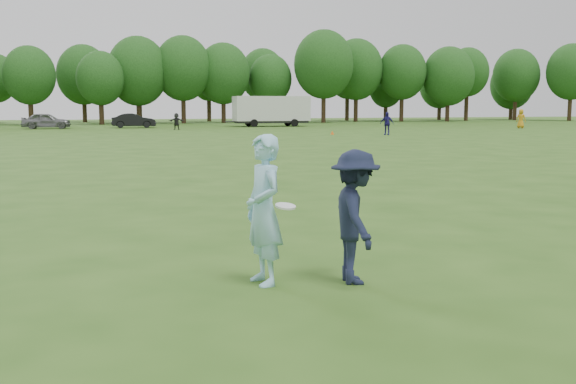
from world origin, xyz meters
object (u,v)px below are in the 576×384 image
at_px(field_cone, 332,133).
at_px(cargo_trailer, 271,110).
at_px(defender, 355,217).
at_px(player_far_d, 176,121).
at_px(thrower, 264,210).
at_px(car_e, 46,121).
at_px(player_far_b, 387,123).
at_px(player_far_c, 521,119).
at_px(car_f, 134,121).

relative_size(field_cone, cargo_trailer, 0.03).
distance_m(defender, player_far_d, 55.11).
height_order(thrower, cargo_trailer, cargo_trailer).
relative_size(car_e, cargo_trailer, 0.50).
height_order(player_far_b, player_far_c, player_far_c).
height_order(defender, player_far_c, player_far_c).
distance_m(player_far_d, car_f, 7.13).
bearing_deg(player_far_d, player_far_c, 0.60).
bearing_deg(cargo_trailer, field_cone, -91.42).
bearing_deg(player_far_b, cargo_trailer, 135.14).
relative_size(thrower, player_far_b, 1.12).
bearing_deg(field_cone, thrower, -111.53).
bearing_deg(field_cone, player_far_b, -26.10).
xyz_separation_m(car_e, field_cone, (22.11, -19.41, -0.62)).
relative_size(car_e, car_f, 1.04).
bearing_deg(player_far_d, defender, -84.23).
bearing_deg(player_far_b, field_cone, -169.52).
relative_size(thrower, cargo_trailer, 0.22).
distance_m(defender, cargo_trailer, 63.34).
bearing_deg(car_f, thrower, 179.99).
bearing_deg(player_far_c, car_e, 36.32).
bearing_deg(player_far_b, player_far_c, 63.40).
distance_m(thrower, car_f, 60.90).
bearing_deg(defender, thrower, 85.33).
bearing_deg(player_far_d, cargo_trailer, 41.38).
xyz_separation_m(thrower, car_f, (2.36, 60.85, -0.27)).
relative_size(defender, car_f, 0.41).
bearing_deg(player_far_b, car_e, 177.18).
height_order(defender, car_f, defender).
relative_size(player_far_b, player_far_d, 1.14).
distance_m(defender, field_cone, 44.06).
xyz_separation_m(player_far_d, cargo_trailer, (10.89, 6.49, 1.00)).
distance_m(car_f, cargo_trailer, 14.41).
distance_m(car_f, field_cone, 24.12).
height_order(player_far_b, cargo_trailer, cargo_trailer).
bearing_deg(player_far_d, field_cone, -41.80).
bearing_deg(car_f, defender, -178.90).
distance_m(player_far_c, car_f, 38.44).
distance_m(defender, car_f, 61.14).
relative_size(thrower, player_far_c, 1.06).
bearing_deg(player_far_d, car_f, 129.79).
distance_m(defender, car_e, 61.23).
bearing_deg(player_far_c, player_far_b, 77.85).
distance_m(player_far_c, car_e, 46.25).
bearing_deg(defender, field_cone, -11.29).
xyz_separation_m(player_far_c, car_e, (-44.74, 11.74, -0.17)).
relative_size(player_far_d, car_f, 0.35).
relative_size(defender, car_e, 0.39).
height_order(defender, car_e, defender).
distance_m(player_far_c, field_cone, 23.91).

